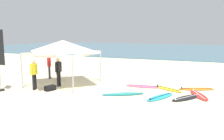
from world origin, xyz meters
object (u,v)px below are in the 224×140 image
Objects in this scene: surfboard_orange at (196,89)px; person_grey at (58,71)px; canopy_tent at (63,46)px; surfboard_pink at (143,86)px; person_red at (49,65)px; gear_bag_near_tent at (50,88)px; banner_flag at (1,63)px; surfboard_cyan at (160,97)px; surfboard_teal at (123,94)px; person_black at (58,70)px; person_yellow at (34,72)px; surfboard_red at (199,95)px; surfboard_yellow at (168,89)px; surfboard_black at (187,98)px.

person_grey is (-8.61, -0.97, 0.62)m from surfboard_orange.
canopy_tent is 8.15m from surfboard_orange.
surfboard_pink is 1.25× the size of person_red.
gear_bag_near_tent is at bearing -87.13° from canopy_tent.
surfboard_orange is 10.93m from banner_flag.
surfboard_orange is at bearing 9.55° from surfboard_pink.
surfboard_pink is at bearing 125.55° from surfboard_cyan.
surfboard_teal is 4.09m from gear_bag_near_tent.
person_black reaches higher than person_grey.
banner_flag is at bearing -93.79° from person_red.
canopy_tent is at bearing 79.20° from person_black.
person_black reaches higher than surfboard_orange.
surfboard_orange is 9.70m from person_red.
surfboard_red is at bearing 13.94° from person_yellow.
surfboard_yellow is 2.83m from surfboard_teal.
person_yellow reaches higher than surfboard_teal.
person_yellow and person_red have the same top height.
canopy_tent is 1.68× the size of surfboard_black.
person_grey is 3.76m from banner_flag.
person_yellow is 1.00× the size of person_red.
banner_flag is (-6.94, -3.88, 1.54)m from surfboard_pink.
surfboard_yellow is 1.85m from surfboard_cyan.
surfboard_teal is at bearing -104.33° from surfboard_pink.
person_black is (-6.17, -1.68, 0.95)m from surfboard_yellow.
surfboard_teal is 6.55m from person_red.
gear_bag_near_tent is (0.16, -1.06, -0.85)m from person_black.
canopy_tent is 1.68× the size of surfboard_orange.
person_grey is at bearing 162.54° from surfboard_teal.
canopy_tent is 1.58× the size of surfboard_teal.
surfboard_teal is 1.06× the size of surfboard_orange.
canopy_tent is 6.65m from surfboard_yellow.
canopy_tent is at bearing 178.21° from surfboard_black.
banner_flag is 2.97m from gear_bag_near_tent.
surfboard_cyan is at bearing -163.59° from surfboard_black.
person_black is (-7.33, -0.20, 0.95)m from surfboard_black.
surfboard_pink and surfboard_cyan have the same top height.
person_red is at bearing 161.71° from surfboard_teal.
person_red is (-9.82, 0.80, 0.95)m from surfboard_red.
surfboard_red is 8.83m from person_grey.
gear_bag_near_tent is at bearing -165.68° from surfboard_red.
person_grey is at bearing 94.12° from person_yellow.
person_grey reaches higher than surfboard_teal.
person_red is at bearing 179.81° from surfboard_yellow.
person_yellow is at bearing -169.98° from surfboard_black.
person_red is at bearing -176.74° from surfboard_orange.
gear_bag_near_tent is (-7.18, -1.26, 0.10)m from surfboard_black.
person_black and person_red have the same top height.
surfboard_pink is 6.32m from person_yellow.
surfboard_teal is at bearing -175.32° from surfboard_cyan.
surfboard_cyan is at bearing -13.11° from person_red.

